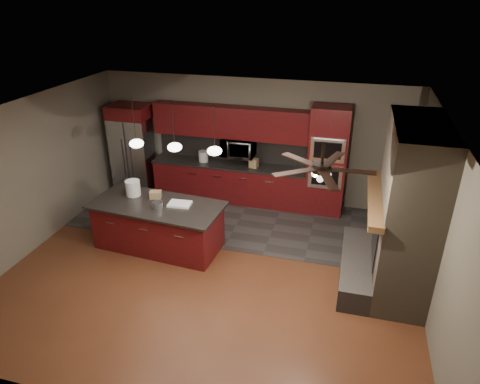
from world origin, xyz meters
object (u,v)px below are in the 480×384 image
(paint_can, at_px, (158,205))
(counter_box, at_px, (254,163))
(kitchen_island, at_px, (158,225))
(refrigerator, at_px, (134,149))
(white_bucket, at_px, (133,188))
(cardboard_box, at_px, (156,195))
(microwave, at_px, (238,147))
(oven_tower, at_px, (327,161))
(counter_bucket, at_px, (203,156))
(paint_tray, at_px, (180,204))

(paint_can, bearing_deg, counter_box, 63.09)
(kitchen_island, bearing_deg, refrigerator, 130.54)
(white_bucket, bearing_deg, kitchen_island, -22.01)
(paint_can, height_order, counter_box, counter_box)
(paint_can, height_order, cardboard_box, cardboard_box)
(microwave, bearing_deg, cardboard_box, -116.53)
(cardboard_box, distance_m, counter_box, 2.47)
(oven_tower, xyz_separation_m, paint_can, (-2.81, -2.44, -0.21))
(white_bucket, bearing_deg, cardboard_box, -0.76)
(counter_bucket, height_order, counter_box, counter_bucket)
(refrigerator, bearing_deg, counter_bucket, 2.71)
(microwave, height_order, white_bucket, microwave)
(oven_tower, distance_m, refrigerator, 4.52)
(refrigerator, relative_size, counter_bucket, 8.62)
(oven_tower, distance_m, cardboard_box, 3.67)
(white_bucket, height_order, counter_box, white_bucket)
(refrigerator, bearing_deg, oven_tower, 0.94)
(refrigerator, xyz_separation_m, counter_bucket, (1.72, 0.08, -0.04))
(counter_bucket, distance_m, counter_box, 1.20)
(paint_can, xyz_separation_m, counter_bucket, (0.01, 2.45, 0.04))
(refrigerator, height_order, white_bucket, refrigerator)
(white_bucket, relative_size, counter_box, 1.45)
(cardboard_box, relative_size, counter_bucket, 0.88)
(counter_bucket, bearing_deg, microwave, 3.47)
(paint_tray, bearing_deg, refrigerator, 129.68)
(microwave, relative_size, paint_can, 3.81)
(cardboard_box, bearing_deg, counter_bucket, 65.78)
(microwave, distance_m, white_bucket, 2.61)
(paint_tray, bearing_deg, kitchen_island, -173.95)
(kitchen_island, relative_size, paint_tray, 6.22)
(paint_tray, height_order, counter_bucket, counter_bucket)
(refrigerator, height_order, cardboard_box, refrigerator)
(counter_bucket, bearing_deg, cardboard_box, -96.40)
(paint_can, xyz_separation_m, cardboard_box, (-0.22, 0.38, 0.00))
(paint_tray, xyz_separation_m, cardboard_box, (-0.55, 0.15, 0.05))
(oven_tower, bearing_deg, microwave, 178.34)
(microwave, xyz_separation_m, white_bucket, (-1.52, -2.11, -0.23))
(oven_tower, height_order, microwave, oven_tower)
(microwave, xyz_separation_m, paint_tray, (-0.50, -2.27, -0.36))
(counter_bucket, bearing_deg, paint_tray, -81.78)
(cardboard_box, xyz_separation_m, counter_bucket, (0.23, 2.07, 0.03))
(microwave, distance_m, counter_bucket, 0.87)
(white_bucket, bearing_deg, refrigerator, 117.24)
(white_bucket, bearing_deg, paint_tray, -8.89)
(refrigerator, bearing_deg, microwave, 2.96)
(refrigerator, distance_m, counter_bucket, 1.72)
(paint_can, bearing_deg, counter_bucket, 89.71)
(counter_bucket, bearing_deg, kitchen_island, -92.86)
(kitchen_island, distance_m, counter_bucket, 2.36)
(oven_tower, height_order, white_bucket, oven_tower)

